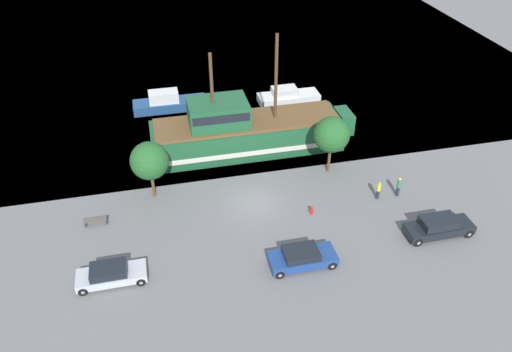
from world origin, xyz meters
TOP-DOWN VIEW (x-y plane):
  - ground_plane at (0.00, 0.00)m, footprint 160.00×160.00m
  - water_surface at (0.00, 44.00)m, footprint 80.00×80.00m
  - pirate_ship at (0.95, 8.05)m, footprint 18.37×4.69m
  - moored_boat_dockside at (7.41, 16.45)m, footprint 6.53×2.32m
  - moored_boat_outer at (-5.18, 17.59)m, footprint 7.51×2.27m
  - parked_car_curb_front at (-10.87, -5.85)m, footprint 4.46×1.78m
  - parked_car_curb_mid at (1.65, -7.19)m, footprint 4.52×1.94m
  - parked_car_curb_rear at (12.15, -6.50)m, footprint 4.94×1.79m
  - fire_hydrant at (3.99, -2.23)m, footprint 0.42×0.25m
  - bench_promenade_east at (-12.05, 0.16)m, footprint 1.63×0.45m
  - pedestrian_walking_near at (9.72, -1.51)m, footprint 0.32×0.32m
  - pedestrian_walking_far at (11.42, -1.53)m, footprint 0.32×0.32m
  - tree_row_east at (-7.60, 2.79)m, footprint 2.98×2.98m
  - tree_row_mideast at (7.19, 2.98)m, footprint 3.00×3.00m

SIDE VIEW (x-z plane):
  - ground_plane at x=0.00m, z-range 0.00..0.00m
  - water_surface at x=0.00m, z-range 0.00..0.00m
  - fire_hydrant at x=3.99m, z-range 0.03..0.79m
  - bench_promenade_east at x=-12.05m, z-range 0.01..0.86m
  - moored_boat_dockside at x=7.41m, z-range -0.20..1.42m
  - parked_car_curb_front at x=-10.87m, z-range -0.01..1.31m
  - parked_car_curb_mid at x=1.65m, z-range 0.01..1.35m
  - moored_boat_outer at x=-5.18m, z-range -0.27..1.75m
  - parked_car_curb_rear at x=12.15m, z-range -0.01..1.50m
  - pedestrian_walking_near at x=9.72m, z-range 0.00..1.58m
  - pedestrian_walking_far at x=11.42m, z-range 0.01..1.70m
  - pirate_ship at x=0.95m, z-range -3.43..7.20m
  - tree_row_east at x=-7.60m, z-range 0.94..5.82m
  - tree_row_mideast at x=7.19m, z-range 1.06..6.20m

